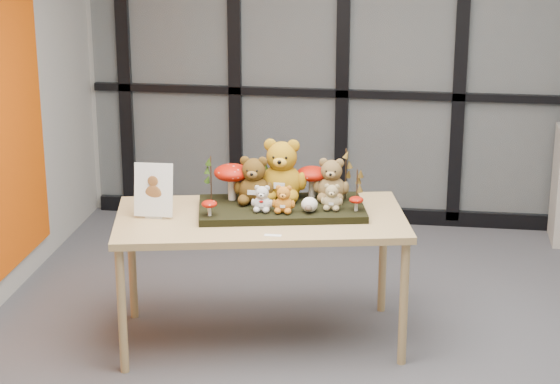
# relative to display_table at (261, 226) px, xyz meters

# --- Properties ---
(floor) EXTENTS (5.00, 5.00, 0.00)m
(floor) POSITION_rel_display_table_xyz_m (0.74, -0.22, -0.72)
(floor) COLOR #57575C
(floor) RESTS_ON ground
(room_shell) EXTENTS (5.00, 5.00, 5.00)m
(room_shell) POSITION_rel_display_table_xyz_m (0.74, -0.22, 0.96)
(room_shell) COLOR #AAA8A0
(room_shell) RESTS_ON floor
(glass_partition) EXTENTS (4.90, 0.06, 2.78)m
(glass_partition) POSITION_rel_display_table_xyz_m (0.74, 2.25, 0.69)
(glass_partition) COLOR #2D383F
(glass_partition) RESTS_ON floor
(display_table) EXTENTS (1.82, 1.16, 0.79)m
(display_table) POSITION_rel_display_table_xyz_m (0.00, 0.00, 0.00)
(display_table) COLOR tan
(display_table) RESTS_ON floor
(diorama_tray) EXTENTS (1.05, 0.67, 0.04)m
(diorama_tray) POSITION_rel_display_table_xyz_m (0.11, 0.09, 0.09)
(diorama_tray) COLOR black
(diorama_tray) RESTS_ON display_table
(bear_pooh_yellow) EXTENTS (0.36, 0.33, 0.40)m
(bear_pooh_yellow) POSITION_rel_display_table_xyz_m (0.09, 0.22, 0.31)
(bear_pooh_yellow) COLOR #A17111
(bear_pooh_yellow) RESTS_ON diorama_tray
(bear_brown_medium) EXTENTS (0.27, 0.26, 0.31)m
(bear_brown_medium) POSITION_rel_display_table_xyz_m (-0.06, 0.13, 0.26)
(bear_brown_medium) COLOR #4E3410
(bear_brown_medium) RESTS_ON diorama_tray
(bear_tan_back) EXTENTS (0.25, 0.23, 0.28)m
(bear_tan_back) POSITION_rel_display_table_xyz_m (0.39, 0.24, 0.25)
(bear_tan_back) COLOR brown
(bear_tan_back) RESTS_ON diorama_tray
(bear_small_yellow) EXTENTS (0.16, 0.15, 0.18)m
(bear_small_yellow) POSITION_rel_display_table_xyz_m (0.14, -0.03, 0.20)
(bear_small_yellow) COLOR #C16C1A
(bear_small_yellow) RESTS_ON diorama_tray
(bear_white_bow) EXTENTS (0.15, 0.14, 0.17)m
(bear_white_bow) POSITION_rel_display_table_xyz_m (0.01, -0.03, 0.19)
(bear_white_bow) COLOR beige
(bear_white_bow) RESTS_ON diorama_tray
(bear_beige_small) EXTENTS (0.15, 0.14, 0.17)m
(bear_beige_small) POSITION_rel_display_table_xyz_m (0.41, 0.06, 0.19)
(bear_beige_small) COLOR #9B8859
(bear_beige_small) RESTS_ON diorama_tray
(plush_cream_hedgehog) EXTENTS (0.08, 0.08, 0.10)m
(plush_cream_hedgehog) POSITION_rel_display_table_xyz_m (0.29, -0.01, 0.15)
(plush_cream_hedgehog) COLOR silver
(plush_cream_hedgehog) RESTS_ON diorama_tray
(mushroom_back_left) EXTENTS (0.21, 0.21, 0.24)m
(mushroom_back_left) POSITION_rel_display_table_xyz_m (-0.20, 0.16, 0.23)
(mushroom_back_left) COLOR #931004
(mushroom_back_left) RESTS_ON diorama_tray
(mushroom_back_right) EXTENTS (0.19, 0.19, 0.21)m
(mushroom_back_right) POSITION_rel_display_table_xyz_m (0.27, 0.27, 0.21)
(mushroom_back_right) COLOR #931004
(mushroom_back_right) RESTS_ON diorama_tray
(mushroom_front_left) EXTENTS (0.09, 0.09, 0.10)m
(mushroom_front_left) POSITION_rel_display_table_xyz_m (-0.27, -0.15, 0.16)
(mushroom_front_left) COLOR #931004
(mushroom_front_left) RESTS_ON diorama_tray
(mushroom_front_right) EXTENTS (0.08, 0.08, 0.09)m
(mushroom_front_right) POSITION_rel_display_table_xyz_m (0.55, 0.05, 0.15)
(mushroom_front_right) COLOR #931004
(mushroom_front_right) RESTS_ON diorama_tray
(sprig_green_far_left) EXTENTS (0.05, 0.05, 0.27)m
(sprig_green_far_left) POSITION_rel_display_table_xyz_m (-0.32, 0.13, 0.24)
(sprig_green_far_left) COLOR #1C3A0D
(sprig_green_far_left) RESTS_ON diorama_tray
(sprig_green_mid_left) EXTENTS (0.05, 0.05, 0.21)m
(sprig_green_mid_left) POSITION_rel_display_table_xyz_m (-0.18, 0.21, 0.21)
(sprig_green_mid_left) COLOR #1C3A0D
(sprig_green_mid_left) RESTS_ON diorama_tray
(sprig_dry_far_right) EXTENTS (0.05, 0.05, 0.31)m
(sprig_dry_far_right) POSITION_rel_display_table_xyz_m (0.47, 0.27, 0.26)
(sprig_dry_far_right) COLOR brown
(sprig_dry_far_right) RESTS_ON diorama_tray
(sprig_dry_mid_right) EXTENTS (0.05, 0.05, 0.22)m
(sprig_dry_mid_right) POSITION_rel_display_table_xyz_m (0.55, 0.16, 0.22)
(sprig_dry_mid_right) COLOR brown
(sprig_dry_mid_right) RESTS_ON diorama_tray
(sprig_green_centre) EXTENTS (0.05, 0.05, 0.22)m
(sprig_green_centre) POSITION_rel_display_table_xyz_m (-0.01, 0.26, 0.22)
(sprig_green_centre) COLOR #1C3A0D
(sprig_green_centre) RESTS_ON diorama_tray
(sign_holder) EXTENTS (0.23, 0.08, 0.32)m
(sign_holder) POSITION_rel_display_table_xyz_m (-0.61, -0.11, 0.22)
(sign_holder) COLOR silver
(sign_holder) RESTS_ON display_table
(label_card) EXTENTS (0.09, 0.03, 0.00)m
(label_card) POSITION_rel_display_table_xyz_m (0.12, -0.32, 0.07)
(label_card) COLOR white
(label_card) RESTS_ON display_table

